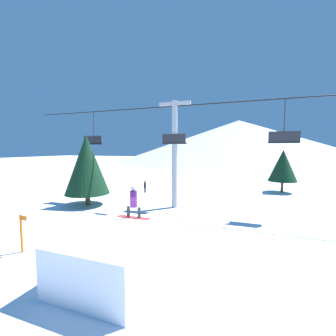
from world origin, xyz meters
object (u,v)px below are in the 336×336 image
object	(u,v)px
pine_tree_near	(87,164)
snowboarder	(134,202)
snow_ramp	(119,252)
distant_skier	(145,186)
trail_marker	(22,232)

from	to	relation	value
pine_tree_near	snowboarder	bearing A→B (deg)	-39.37
snow_ramp	distant_skier	size ratio (longest dim) A/B	3.32
pine_tree_near	distant_skier	distance (m)	6.94
trail_marker	snow_ramp	bearing A→B (deg)	-0.37
snow_ramp	trail_marker	distance (m)	4.87
distant_skier	snow_ramp	bearing A→B (deg)	-67.44
snow_ramp	snowboarder	xyz separation A→B (m)	(-0.21, 1.48, 1.45)
trail_marker	snowboarder	bearing A→B (deg)	17.28
snowboarder	distant_skier	bearing A→B (deg)	114.16
snowboarder	pine_tree_near	size ratio (longest dim) A/B	0.26
snow_ramp	trail_marker	xyz separation A→B (m)	(-4.87, 0.03, 0.08)
snow_ramp	trail_marker	bearing A→B (deg)	179.63
trail_marker	distant_skier	size ratio (longest dim) A/B	1.34
trail_marker	pine_tree_near	bearing A→B (deg)	110.82
distant_skier	snowboarder	bearing A→B (deg)	-65.84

